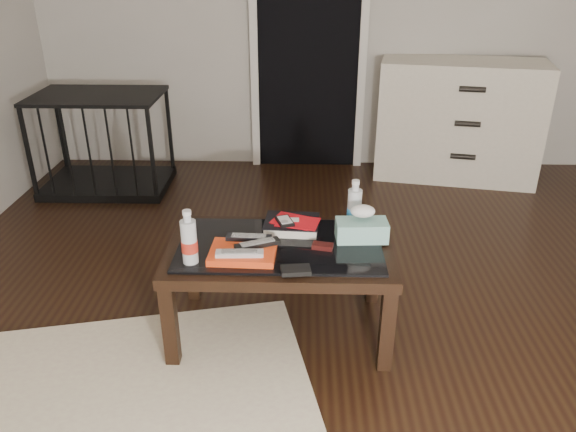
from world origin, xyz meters
The scene contains 17 objects.
ground centered at (0.00, 0.00, 0.00)m, with size 5.00×5.00×0.00m, color black.
doorway centered at (-0.40, 2.47, 1.02)m, with size 0.90×0.08×2.07m.
coffee_table centered at (-0.53, 0.20, 0.40)m, with size 1.00×0.60×0.46m.
dresser centered at (0.75, 2.23, 0.45)m, with size 1.27×0.71×0.90m.
pet_crate centered at (-1.90, 1.91, 0.23)m, with size 0.90×0.61×0.71m.
magazines centered at (-0.68, 0.09, 0.48)m, with size 0.28×0.21×0.03m, color #F14316.
remote_silver centered at (-0.69, 0.04, 0.50)m, with size 0.20×0.05×0.02m, color #BCBDC2.
remote_black_front centered at (-0.62, 0.12, 0.50)m, with size 0.20×0.05×0.02m, color black.
remote_black_back centered at (-0.66, 0.18, 0.50)m, with size 0.20×0.05×0.02m, color black.
textbook centered at (-0.48, 0.34, 0.48)m, with size 0.25×0.20×0.05m, color black.
dvd_mailers centered at (-0.47, 0.34, 0.51)m, with size 0.19×0.14×0.01m, color red.
ipod centered at (-0.51, 0.31, 0.52)m, with size 0.06×0.10×0.02m, color black.
flip_phone centered at (-0.34, 0.16, 0.47)m, with size 0.09×0.05×0.02m, color black.
wallet centered at (-0.45, -0.04, 0.47)m, with size 0.12×0.07×0.02m, color black.
water_bottle_left centered at (-0.90, 0.03, 0.58)m, with size 0.07×0.07×0.24m, color silver.
water_bottle_right centered at (-0.19, 0.37, 0.58)m, with size 0.07×0.07×0.24m, color silver.
tissue_box centered at (-0.16, 0.25, 0.51)m, with size 0.23×0.12×0.09m, color teal.
Camera 1 is at (-0.43, -2.00, 1.66)m, focal length 35.00 mm.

